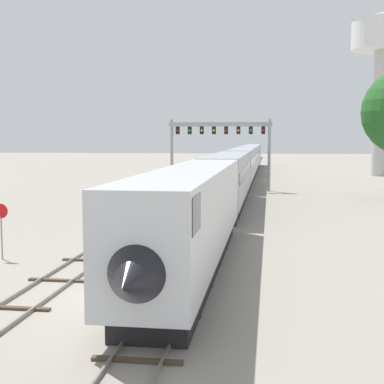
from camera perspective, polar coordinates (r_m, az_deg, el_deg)
name	(u,v)px	position (r m, az deg, el deg)	size (l,w,h in m)	color
ground_plane	(124,298)	(22.08, -7.07, -10.79)	(400.00, 400.00, 0.00)	gray
track_main	(245,180)	(80.75, 5.48, 1.22)	(2.60, 200.00, 0.16)	slate
track_near	(187,193)	(61.43, -0.50, -0.13)	(2.60, 160.00, 0.16)	slate
passenger_train	(242,166)	(72.06, 5.19, 2.72)	(3.04, 115.28, 4.80)	silver
signal_gantry	(220,138)	(65.00, 2.91, 5.62)	(12.10, 0.49, 8.40)	#999BA0
water_tower	(383,46)	(96.63, 19.16, 14.02)	(10.23, 10.23, 26.25)	beige
stop_sign	(1,223)	(29.88, -19.13, -3.06)	(0.76, 0.08, 2.88)	gray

